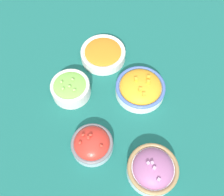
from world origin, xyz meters
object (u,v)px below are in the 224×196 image
Objects in this scene: bowl_cherry_tomatoes at (92,144)px; bowl_red_onion at (153,169)px; bowl_lettuce at (71,88)px; bowl_squash at (140,88)px; bowl_carrots at (103,53)px.

bowl_red_onion is at bearing -102.95° from bowl_cherry_tomatoes.
bowl_lettuce is 0.89× the size of bowl_red_onion.
bowl_squash is 1.28× the size of bowl_lettuce.
bowl_red_onion is at bearing -150.38° from bowl_carrots.
bowl_lettuce is at bearing 100.86° from bowl_squash.
bowl_lettuce is at bearing 53.74° from bowl_red_onion.
bowl_lettuce is (-0.16, 0.07, 0.01)m from bowl_carrots.
bowl_lettuce and bowl_cherry_tomatoes have the same top height.
bowl_red_onion reaches higher than bowl_cherry_tomatoes.
bowl_cherry_tomatoes reaches higher than bowl_carrots.
bowl_squash is 1.02× the size of bowl_carrots.
bowl_lettuce reaches higher than bowl_carrots.
bowl_cherry_tomatoes is 0.19m from bowl_red_onion.
bowl_cherry_tomatoes is (-0.34, -0.03, -0.00)m from bowl_carrots.
bowl_squash reaches higher than bowl_lettuce.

